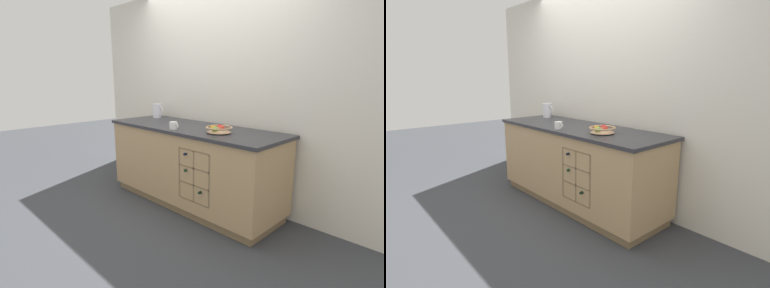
# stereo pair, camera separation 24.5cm
# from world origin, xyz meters

# --- Properties ---
(ground_plane) EXTENTS (14.00, 14.00, 0.00)m
(ground_plane) POSITION_xyz_m (0.00, 0.00, 0.00)
(ground_plane) COLOR #383A3F
(back_wall) EXTENTS (4.55, 0.06, 2.55)m
(back_wall) POSITION_xyz_m (0.00, 0.42, 1.27)
(back_wall) COLOR silver
(back_wall) RESTS_ON ground_plane
(kitchen_island) EXTENTS (2.19, 0.76, 0.92)m
(kitchen_island) POSITION_xyz_m (0.00, -0.00, 0.46)
(kitchen_island) COLOR olive
(kitchen_island) RESTS_ON ground_plane
(fruit_bowl) EXTENTS (0.27, 0.27, 0.08)m
(fruit_bowl) POSITION_xyz_m (0.46, -0.08, 0.96)
(fruit_bowl) COLOR tan
(fruit_bowl) RESTS_ON kitchen_island
(white_pitcher) EXTENTS (0.18, 0.12, 0.19)m
(white_pitcher) POSITION_xyz_m (-0.86, 0.19, 1.01)
(white_pitcher) COLOR white
(white_pitcher) RESTS_ON kitchen_island
(ceramic_mug) EXTENTS (0.12, 0.09, 0.08)m
(ceramic_mug) POSITION_xyz_m (-0.02, -0.26, 0.95)
(ceramic_mug) COLOR white
(ceramic_mug) RESTS_ON kitchen_island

